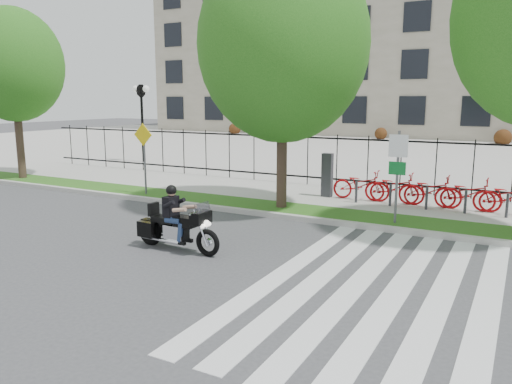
% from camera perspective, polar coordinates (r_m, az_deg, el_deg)
% --- Properties ---
extents(ground, '(120.00, 120.00, 0.00)m').
position_cam_1_polar(ground, '(11.41, -6.68, -7.22)').
color(ground, '#3E3E41').
rests_on(ground, ground).
extents(curb, '(60.00, 0.20, 0.15)m').
position_cam_1_polar(curb, '(14.80, 2.49, -2.70)').
color(curb, '#B0AFA6').
rests_on(curb, ground).
extents(grass_verge, '(60.00, 1.50, 0.15)m').
position_cam_1_polar(grass_verge, '(15.54, 3.87, -2.06)').
color(grass_verge, '#234D13').
rests_on(grass_verge, ground).
extents(sidewalk, '(60.00, 3.50, 0.15)m').
position_cam_1_polar(sidewalk, '(17.80, 7.24, -0.50)').
color(sidewalk, '#ADA9A1').
rests_on(sidewalk, ground).
extents(plaza, '(80.00, 34.00, 0.10)m').
position_cam_1_polar(plaza, '(34.60, 17.95, 4.41)').
color(plaza, '#ADA9A1').
rests_on(plaza, ground).
extents(crosswalk_stripes, '(5.70, 8.00, 0.01)m').
position_cam_1_polar(crosswalk_stripes, '(9.62, 18.04, -11.11)').
color(crosswalk_stripes, silver).
rests_on(crosswalk_stripes, ground).
extents(iron_fence, '(30.00, 0.06, 2.00)m').
position_cam_1_polar(iron_fence, '(19.26, 9.22, 3.53)').
color(iron_fence, black).
rests_on(iron_fence, sidewalk).
extents(office_building, '(60.00, 21.90, 20.15)m').
position_cam_1_polar(office_building, '(54.52, 22.69, 16.65)').
color(office_building, gray).
rests_on(office_building, ground).
extents(lamp_post_left, '(1.06, 0.70, 4.25)m').
position_cam_1_polar(lamp_post_left, '(27.74, -12.94, 9.78)').
color(lamp_post_left, black).
rests_on(lamp_post_left, ground).
extents(street_tree_0, '(4.05, 4.05, 7.03)m').
position_cam_1_polar(street_tree_0, '(23.44, -26.00, 12.90)').
color(street_tree_0, '#39271F').
rests_on(street_tree_0, grass_verge).
extents(street_tree_1, '(5.09, 5.09, 7.86)m').
position_cam_1_polar(street_tree_1, '(15.37, 3.09, 16.56)').
color(street_tree_1, '#39271F').
rests_on(street_tree_1, grass_verge).
extents(bike_share_station, '(11.13, 0.87, 1.50)m').
position_cam_1_polar(bike_share_station, '(16.29, 26.66, -0.51)').
color(bike_share_station, '#2D2D33').
rests_on(bike_share_station, sidewalk).
extents(sign_pole_regulatory, '(0.50, 0.09, 2.50)m').
position_cam_1_polar(sign_pole_regulatory, '(13.86, 15.87, 3.00)').
color(sign_pole_regulatory, '#59595B').
rests_on(sign_pole_regulatory, grass_verge).
extents(sign_pole_warning, '(0.78, 0.09, 2.49)m').
position_cam_1_polar(sign_pole_warning, '(17.94, -12.68, 4.80)').
color(sign_pole_warning, '#59595B').
rests_on(sign_pole_warning, grass_verge).
extents(motorcycle_rider, '(2.39, 0.72, 1.84)m').
position_cam_1_polar(motorcycle_rider, '(11.71, -9.05, -3.68)').
color(motorcycle_rider, black).
rests_on(motorcycle_rider, ground).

